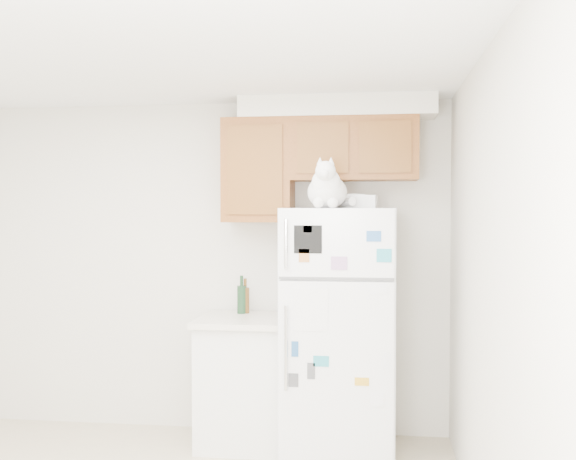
% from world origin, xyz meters
% --- Properties ---
extents(room_shell, '(3.84, 4.04, 2.52)m').
position_xyz_m(room_shell, '(0.12, 0.24, 1.67)').
color(room_shell, beige).
rests_on(room_shell, ground_plane).
extents(refrigerator, '(0.76, 0.78, 1.70)m').
position_xyz_m(refrigerator, '(1.10, 1.61, 0.85)').
color(refrigerator, white).
rests_on(refrigerator, ground_plane).
extents(base_counter, '(0.64, 0.64, 0.92)m').
position_xyz_m(base_counter, '(0.41, 1.68, 0.46)').
color(base_counter, white).
rests_on(base_counter, ground_plane).
extents(cat, '(0.32, 0.47, 0.33)m').
position_xyz_m(cat, '(1.04, 1.37, 1.82)').
color(cat, white).
rests_on(cat, refrigerator).
extents(storage_box_back, '(0.19, 0.14, 0.10)m').
position_xyz_m(storage_box_back, '(1.18, 1.70, 1.75)').
color(storage_box_back, white).
rests_on(storage_box_back, refrigerator).
extents(storage_box_front, '(0.16, 0.13, 0.09)m').
position_xyz_m(storage_box_front, '(1.28, 1.59, 1.74)').
color(storage_box_front, white).
rests_on(storage_box_front, refrigerator).
extents(bottle_green, '(0.07, 0.07, 0.28)m').
position_xyz_m(bottle_green, '(0.37, 1.84, 1.06)').
color(bottle_green, '#19381E').
rests_on(bottle_green, base_counter).
extents(bottle_amber, '(0.06, 0.06, 0.26)m').
position_xyz_m(bottle_amber, '(0.39, 1.86, 1.05)').
color(bottle_amber, '#593814').
rests_on(bottle_amber, base_counter).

